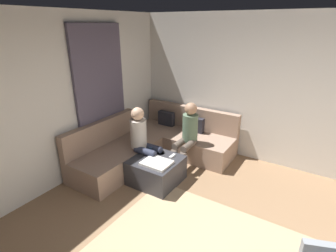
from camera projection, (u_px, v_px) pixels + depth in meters
name	position (u px, v px, depth m)	size (l,w,h in m)	color
wall_back	(288.00, 94.00, 4.49)	(6.00, 0.12, 2.70)	silver
wall_left	(27.00, 111.00, 3.65)	(0.12, 6.00, 2.70)	silver
curtain_panel	(101.00, 98.00, 4.66)	(0.06, 1.10, 2.50)	#595166
sectional_couch	(155.00, 144.00, 5.09)	(2.10, 2.55, 0.87)	#9E7F6B
ottoman	(156.00, 170.00, 4.33)	(0.76, 0.76, 0.42)	#333338
folded_blanket	(157.00, 163.00, 4.10)	(0.44, 0.36, 0.04)	white
coffee_mug	(151.00, 149.00, 4.49)	(0.08, 0.08, 0.10)	#334C72
game_remote	(172.00, 156.00, 4.33)	(0.05, 0.15, 0.02)	white
person_on_couch_back	(187.00, 133.00, 4.66)	(0.30, 0.60, 1.20)	brown
person_on_couch_side	(143.00, 139.00, 4.43)	(0.60, 0.30, 1.20)	#2D3347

